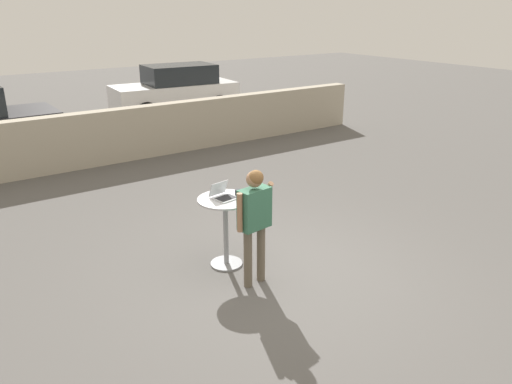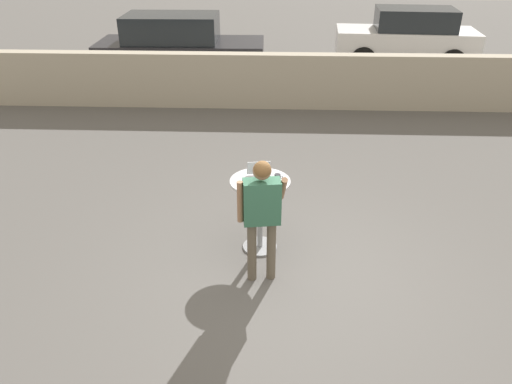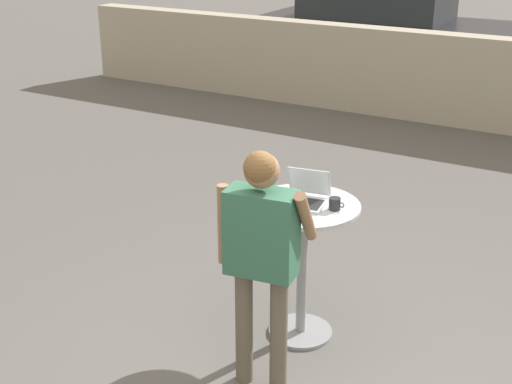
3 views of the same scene
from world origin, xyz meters
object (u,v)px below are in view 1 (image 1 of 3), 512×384
Objects in this scene: coffee_mug at (238,192)px; parked_car_further_down at (176,90)px; standing_person at (254,214)px; laptop at (223,195)px; cafe_table at (226,220)px.

parked_car_further_down is at bearing 68.59° from coffee_mug.
parked_car_further_down is (3.79, 9.66, -0.20)m from coffee_mug.
coffee_mug is at bearing 75.22° from standing_person.
laptop is 0.09× the size of parked_car_further_down.
coffee_mug is (0.21, 0.02, 0.36)m from cafe_table.
cafe_table is 9.47× the size of coffee_mug.
cafe_table is 0.42m from coffee_mug.
laptop reaches higher than cafe_table.
standing_person reaches higher than laptop.
laptop is at bearing -112.58° from parked_car_further_down.
coffee_mug is at bearing -111.41° from parked_car_further_down.
cafe_table is at bearing -72.91° from laptop.
cafe_table is 0.24× the size of parked_car_further_down.
cafe_table is 0.64× the size of standing_person.
parked_car_further_down is (3.96, 10.32, -0.15)m from standing_person.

